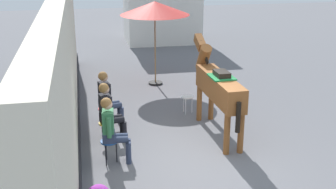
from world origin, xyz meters
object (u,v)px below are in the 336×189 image
(seated_visitor_far, at_px, (107,96))
(saddled_horse_center, at_px, (218,86))
(seated_visitor_middle, at_px, (109,110))
(spare_stool_white, at_px, (187,98))
(cafe_parasol, at_px, (155,9))
(seated_visitor_near, at_px, (112,127))

(seated_visitor_far, bearing_deg, saddled_horse_center, -19.84)
(seated_visitor_middle, bearing_deg, spare_stool_white, 33.75)
(saddled_horse_center, bearing_deg, cafe_parasol, 100.48)
(seated_visitor_near, relative_size, cafe_parasol, 0.54)
(seated_visitor_near, xyz_separation_m, saddled_horse_center, (2.48, 1.01, 0.38))
(saddled_horse_center, height_order, cafe_parasol, cafe_parasol)
(saddled_horse_center, xyz_separation_m, cafe_parasol, (-0.75, 4.03, 1.20))
(saddled_horse_center, bearing_deg, spare_stool_white, 104.79)
(seated_visitor_near, height_order, seated_visitor_far, same)
(seated_visitor_near, relative_size, saddled_horse_center, 0.46)
(spare_stool_white, bearing_deg, cafe_parasol, 98.18)
(cafe_parasol, bearing_deg, seated_visitor_far, -118.35)
(cafe_parasol, bearing_deg, spare_stool_white, -81.82)
(seated_visitor_far, xyz_separation_m, saddled_horse_center, (2.44, -0.88, 0.38))
(seated_visitor_near, distance_m, spare_stool_white, 3.22)
(saddled_horse_center, bearing_deg, seated_visitor_near, -157.86)
(seated_visitor_middle, xyz_separation_m, seated_visitor_far, (0.03, 0.91, 0.00))
(seated_visitor_far, distance_m, cafe_parasol, 3.91)
(seated_visitor_near, height_order, seated_visitor_middle, same)
(seated_visitor_near, bearing_deg, spare_stool_white, 48.45)
(seated_visitor_near, height_order, spare_stool_white, seated_visitor_near)
(seated_visitor_middle, xyz_separation_m, saddled_horse_center, (2.47, 0.03, 0.38))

